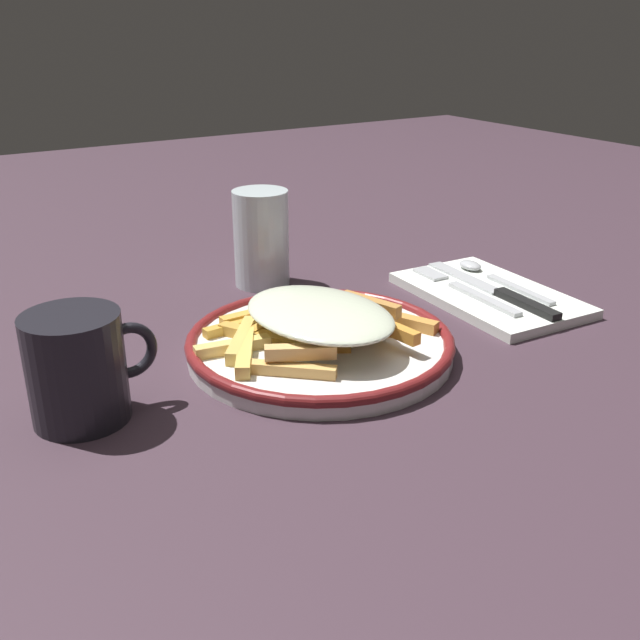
# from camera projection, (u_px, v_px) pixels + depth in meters

# --- Properties ---
(ground_plane) EXTENTS (2.60, 2.60, 0.00)m
(ground_plane) POSITION_uv_depth(u_px,v_px,m) (320.00, 354.00, 0.71)
(ground_plane) COLOR #3E2C37
(plate) EXTENTS (0.26, 0.26, 0.02)m
(plate) POSITION_uv_depth(u_px,v_px,m) (320.00, 343.00, 0.71)
(plate) COLOR white
(plate) RESTS_ON ground_plane
(fries_heap) EXTENTS (0.23, 0.18, 0.04)m
(fries_heap) POSITION_uv_depth(u_px,v_px,m) (314.00, 320.00, 0.69)
(fries_heap) COLOR orange
(fries_heap) RESTS_ON plate
(napkin) EXTENTS (0.14, 0.22, 0.01)m
(napkin) POSITION_uv_depth(u_px,v_px,m) (489.00, 295.00, 0.85)
(napkin) COLOR white
(napkin) RESTS_ON ground_plane
(fork) EXTENTS (0.03, 0.18, 0.00)m
(fork) POSITION_uv_depth(u_px,v_px,m) (464.00, 290.00, 0.84)
(fork) COLOR silver
(fork) RESTS_ON napkin
(knife) EXTENTS (0.03, 0.21, 0.01)m
(knife) POSITION_uv_depth(u_px,v_px,m) (501.00, 293.00, 0.83)
(knife) COLOR black
(knife) RESTS_ON napkin
(spoon) EXTENTS (0.03, 0.15, 0.01)m
(spoon) POSITION_uv_depth(u_px,v_px,m) (488.00, 274.00, 0.88)
(spoon) COLOR silver
(spoon) RESTS_ON napkin
(water_glass) EXTENTS (0.07, 0.07, 0.12)m
(water_glass) POSITION_uv_depth(u_px,v_px,m) (261.00, 238.00, 0.87)
(water_glass) COLOR silver
(water_glass) RESTS_ON ground_plane
(coffee_mug) EXTENTS (0.11, 0.08, 0.09)m
(coffee_mug) POSITION_uv_depth(u_px,v_px,m) (78.00, 367.00, 0.58)
(coffee_mug) COLOR black
(coffee_mug) RESTS_ON ground_plane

